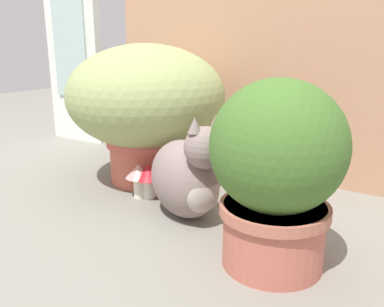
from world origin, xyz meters
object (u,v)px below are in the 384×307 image
Objects in this scene: grass_planter at (147,103)px; mushroom_ornament_pink at (139,174)px; leafy_planter at (277,170)px; cat at (188,176)px; mushroom_ornament_red at (149,175)px.

grass_planter reaches higher than mushroom_ornament_pink.
leafy_planter is 3.72× the size of mushroom_ornament_pink.
cat reaches higher than mushroom_ornament_pink.
mushroom_ornament_pink reaches higher than mushroom_ornament_red.
grass_planter is at bearing 147.26° from cat.
leafy_planter reaches higher than mushroom_ornament_pink.
grass_planter is at bearing 119.45° from mushroom_ornament_pink.
leafy_planter is 3.76× the size of mushroom_ornament_red.
mushroom_ornament_red is at bearing -50.02° from grass_planter.
mushroom_ornament_red is at bearing 163.44° from cat.
cat is at bearing 160.05° from leafy_planter.
grass_planter reaches higher than cat.
cat is 3.10× the size of mushroom_ornament_pink.
grass_planter is 0.39m from cat.
cat is 0.22m from mushroom_ornament_pink.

